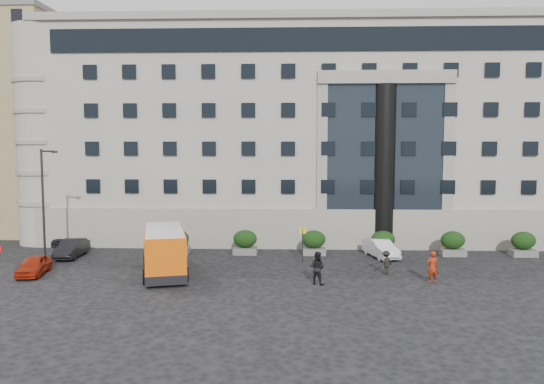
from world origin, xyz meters
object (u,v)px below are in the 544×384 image
at_px(bus_stop_sign, 303,238).
at_px(parked_car_d, 73,230).
at_px(hedge_d, 383,243).
at_px(hedge_f, 523,244).
at_px(hedge_b, 245,242).
at_px(pedestrian_c, 386,262).
at_px(hedge_c, 314,242).
at_px(pedestrian_a, 432,267).
at_px(street_lamp, 44,203).
at_px(parked_car_b, 72,248).
at_px(hedge_a, 177,241).
at_px(parked_car_c, 69,236).
at_px(white_taxi, 381,248).
at_px(red_truck, 112,219).
at_px(hedge_e, 453,243).
at_px(minibus, 164,249).
at_px(pedestrian_b, 317,268).

distance_m(bus_stop_sign, parked_car_d, 22.44).
bearing_deg(hedge_d, hedge_f, 0.00).
distance_m(hedge_b, hedge_d, 10.40).
height_order(hedge_f, pedestrian_c, hedge_f).
xyz_separation_m(hedge_c, pedestrian_a, (6.76, -8.10, 0.04)).
relative_size(hedge_c, pedestrian_a, 0.95).
distance_m(street_lamp, parked_car_b, 4.91).
height_order(hedge_a, parked_car_c, hedge_a).
relative_size(hedge_b, pedestrian_a, 0.95).
height_order(hedge_b, white_taxi, hedge_b).
xyz_separation_m(hedge_a, hedge_b, (5.20, 0.00, 0.00)).
distance_m(hedge_d, pedestrian_c, 6.06).
height_order(parked_car_d, pedestrian_c, pedestrian_c).
xyz_separation_m(bus_stop_sign, white_taxi, (5.82, 2.00, -1.07)).
xyz_separation_m(red_truck, parked_car_b, (0.53, -10.33, -0.76)).
relative_size(street_lamp, bus_stop_sign, 3.17).
bearing_deg(hedge_e, parked_car_b, -176.74).
distance_m(hedge_b, parked_car_b, 12.80).
bearing_deg(hedge_e, red_truck, 163.18).
bearing_deg(minibus, red_truck, 104.42).
height_order(bus_stop_sign, parked_car_d, bus_stop_sign).
xyz_separation_m(bus_stop_sign, minibus, (-8.90, -3.76, -0.12)).
relative_size(bus_stop_sign, white_taxi, 0.63).
height_order(hedge_c, parked_car_d, hedge_c).
height_order(parked_car_d, pedestrian_b, pedestrian_b).
height_order(hedge_b, bus_stop_sign, bus_stop_sign).
bearing_deg(minibus, hedge_b, 39.96).
height_order(hedge_e, pedestrian_b, pedestrian_b).
bearing_deg(street_lamp, pedestrian_b, -11.89).
xyz_separation_m(hedge_f, minibus, (-25.40, -6.56, 0.69)).
height_order(red_truck, pedestrian_c, red_truck).
xyz_separation_m(parked_car_d, pedestrian_c, (25.63, -12.61, 0.10)).
bearing_deg(hedge_e, parked_car_c, 173.12).
distance_m(parked_car_b, parked_car_d, 8.87).
relative_size(bus_stop_sign, parked_car_d, 0.53).
relative_size(red_truck, pedestrian_c, 3.48).
distance_m(hedge_b, minibus, 8.04).
xyz_separation_m(minibus, parked_car_d, (-11.45, 13.17, -0.95)).
bearing_deg(minibus, white_taxi, 6.35).
xyz_separation_m(parked_car_d, white_taxi, (26.17, -7.40, -0.00)).
distance_m(hedge_a, parked_car_d, 12.70).
bearing_deg(parked_car_c, hedge_e, -9.42).
xyz_separation_m(hedge_e, street_lamp, (-28.74, -4.80, 3.44)).
bearing_deg(minibus, pedestrian_c, -12.78).
height_order(minibus, pedestrian_b, minibus).
xyz_separation_m(hedge_d, bus_stop_sign, (-6.10, -2.80, 0.80)).
bearing_deg(parked_car_b, bus_stop_sign, -5.91).
height_order(hedge_e, red_truck, red_truck).
height_order(hedge_f, red_truck, red_truck).
bearing_deg(hedge_a, hedge_f, 0.00).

